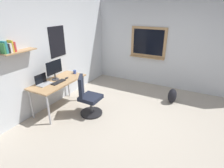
{
  "coord_description": "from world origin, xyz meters",
  "views": [
    {
      "loc": [
        -3.07,
        -0.94,
        2.36
      ],
      "look_at": [
        0.03,
        0.72,
        0.85
      ],
      "focal_mm": 29.09,
      "sensor_mm": 36.0,
      "label": 1
    }
  ],
  "objects_px": {
    "monitor_primary": "(54,69)",
    "computer_mouse": "(67,78)",
    "office_chair": "(88,98)",
    "keyboard": "(59,82)",
    "desk": "(58,84)",
    "laptop": "(43,82)",
    "backpack": "(172,96)",
    "coffee_mug": "(75,72)"
  },
  "relations": [
    {
      "from": "desk",
      "to": "backpack",
      "type": "bearing_deg",
      "value": -55.87
    },
    {
      "from": "office_chair",
      "to": "monitor_primary",
      "type": "height_order",
      "value": "monitor_primary"
    },
    {
      "from": "office_chair",
      "to": "computer_mouse",
      "type": "bearing_deg",
      "value": 81.61
    },
    {
      "from": "desk",
      "to": "office_chair",
      "type": "height_order",
      "value": "office_chair"
    },
    {
      "from": "desk",
      "to": "keyboard",
      "type": "relative_size",
      "value": 3.68
    },
    {
      "from": "desk",
      "to": "keyboard",
      "type": "bearing_deg",
      "value": -130.21
    },
    {
      "from": "office_chair",
      "to": "keyboard",
      "type": "distance_m",
      "value": 0.78
    },
    {
      "from": "office_chair",
      "to": "laptop",
      "type": "distance_m",
      "value": 1.07
    },
    {
      "from": "office_chair",
      "to": "coffee_mug",
      "type": "distance_m",
      "value": 0.94
    },
    {
      "from": "monitor_primary",
      "to": "computer_mouse",
      "type": "bearing_deg",
      "value": -46.1
    },
    {
      "from": "desk",
      "to": "laptop",
      "type": "distance_m",
      "value": 0.37
    },
    {
      "from": "computer_mouse",
      "to": "backpack",
      "type": "xyz_separation_m",
      "value": [
        1.4,
        -2.3,
        -0.57
      ]
    },
    {
      "from": "desk",
      "to": "coffee_mug",
      "type": "height_order",
      "value": "coffee_mug"
    },
    {
      "from": "computer_mouse",
      "to": "laptop",
      "type": "bearing_deg",
      "value": 155.8
    },
    {
      "from": "office_chair",
      "to": "monitor_primary",
      "type": "distance_m",
      "value": 1.05
    },
    {
      "from": "keyboard",
      "to": "backpack",
      "type": "bearing_deg",
      "value": -53.82
    },
    {
      "from": "computer_mouse",
      "to": "backpack",
      "type": "bearing_deg",
      "value": -58.64
    },
    {
      "from": "desk",
      "to": "office_chair",
      "type": "bearing_deg",
      "value": -81.52
    },
    {
      "from": "office_chair",
      "to": "monitor_primary",
      "type": "bearing_deg",
      "value": 95.22
    },
    {
      "from": "laptop",
      "to": "keyboard",
      "type": "xyz_separation_m",
      "value": [
        0.24,
        -0.23,
        -0.04
      ]
    },
    {
      "from": "desk",
      "to": "laptop",
      "type": "relative_size",
      "value": 4.39
    },
    {
      "from": "desk",
      "to": "keyboard",
      "type": "height_order",
      "value": "keyboard"
    },
    {
      "from": "office_chair",
      "to": "backpack",
      "type": "xyz_separation_m",
      "value": [
        1.5,
        -1.62,
        -0.22
      ]
    },
    {
      "from": "computer_mouse",
      "to": "coffee_mug",
      "type": "xyz_separation_m",
      "value": [
        0.37,
        0.05,
        0.03
      ]
    },
    {
      "from": "backpack",
      "to": "monitor_primary",
      "type": "bearing_deg",
      "value": 122.44
    },
    {
      "from": "desk",
      "to": "computer_mouse",
      "type": "xyz_separation_m",
      "value": [
        0.21,
        -0.08,
        0.09
      ]
    },
    {
      "from": "monitor_primary",
      "to": "keyboard",
      "type": "relative_size",
      "value": 1.25
    },
    {
      "from": "keyboard",
      "to": "coffee_mug",
      "type": "xyz_separation_m",
      "value": [
        0.65,
        0.05,
        0.04
      ]
    },
    {
      "from": "monitor_primary",
      "to": "backpack",
      "type": "xyz_separation_m",
      "value": [
        1.58,
        -2.48,
        -0.82
      ]
    },
    {
      "from": "laptop",
      "to": "office_chair",
      "type": "bearing_deg",
      "value": -65.21
    },
    {
      "from": "coffee_mug",
      "to": "monitor_primary",
      "type": "bearing_deg",
      "value": 166.16
    },
    {
      "from": "computer_mouse",
      "to": "coffee_mug",
      "type": "distance_m",
      "value": 0.37
    },
    {
      "from": "laptop",
      "to": "desk",
      "type": "bearing_deg",
      "value": -26.44
    },
    {
      "from": "backpack",
      "to": "desk",
      "type": "bearing_deg",
      "value": 124.13
    },
    {
      "from": "computer_mouse",
      "to": "keyboard",
      "type": "bearing_deg",
      "value": 180.0
    },
    {
      "from": "monitor_primary",
      "to": "coffee_mug",
      "type": "height_order",
      "value": "monitor_primary"
    },
    {
      "from": "laptop",
      "to": "coffee_mug",
      "type": "relative_size",
      "value": 3.37
    },
    {
      "from": "keyboard",
      "to": "computer_mouse",
      "type": "distance_m",
      "value": 0.28
    },
    {
      "from": "desk",
      "to": "monitor_primary",
      "type": "distance_m",
      "value": 0.36
    },
    {
      "from": "office_chair",
      "to": "monitor_primary",
      "type": "relative_size",
      "value": 2.05
    },
    {
      "from": "laptop",
      "to": "coffee_mug",
      "type": "height_order",
      "value": "laptop"
    },
    {
      "from": "office_chair",
      "to": "laptop",
      "type": "height_order",
      "value": "laptop"
    }
  ]
}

